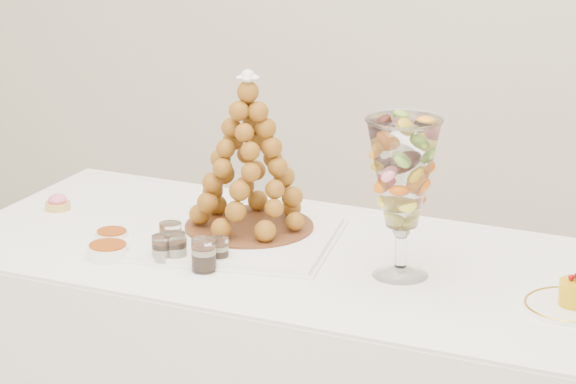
% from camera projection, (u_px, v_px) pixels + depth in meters
% --- Properties ---
extents(lace_tray, '(0.59, 0.48, 0.02)m').
position_uv_depth(lace_tray, '(222.00, 237.00, 3.37)').
color(lace_tray, white).
rests_on(lace_tray, buffet_table).
extents(macaron_vase, '(0.17, 0.17, 0.37)m').
position_uv_depth(macaron_vase, '(403.00, 175.00, 3.08)').
color(macaron_vase, white).
rests_on(macaron_vase, buffet_table).
extents(cake_plate, '(0.21, 0.21, 0.01)m').
position_uv_depth(cake_plate, '(571.00, 306.00, 2.96)').
color(cake_plate, white).
rests_on(cake_plate, buffet_table).
extents(pink_tart, '(0.07, 0.07, 0.04)m').
position_uv_depth(pink_tart, '(58.00, 203.00, 3.61)').
color(pink_tart, tan).
rests_on(pink_tart, buffet_table).
extents(verrine_a, '(0.07, 0.07, 0.07)m').
position_uv_depth(verrine_a, '(171.00, 238.00, 3.29)').
color(verrine_a, white).
rests_on(verrine_a, buffet_table).
extents(verrine_b, '(0.05, 0.05, 0.07)m').
position_uv_depth(verrine_b, '(176.00, 248.00, 3.22)').
color(verrine_b, white).
rests_on(verrine_b, buffet_table).
extents(verrine_c, '(0.06, 0.06, 0.06)m').
position_uv_depth(verrine_c, '(219.00, 251.00, 3.22)').
color(verrine_c, white).
rests_on(verrine_c, buffet_table).
extents(verrine_d, '(0.06, 0.06, 0.07)m').
position_uv_depth(verrine_d, '(162.00, 249.00, 3.22)').
color(verrine_d, white).
rests_on(verrine_d, buffet_table).
extents(verrine_e, '(0.06, 0.06, 0.08)m').
position_uv_depth(verrine_e, '(204.00, 255.00, 3.17)').
color(verrine_e, white).
rests_on(verrine_e, buffet_table).
extents(ramekin_back, '(0.08, 0.08, 0.03)m').
position_uv_depth(ramekin_back, '(112.00, 237.00, 3.37)').
color(ramekin_back, white).
rests_on(ramekin_back, buffet_table).
extents(ramekin_front, '(0.10, 0.10, 0.03)m').
position_uv_depth(ramekin_front, '(108.00, 252.00, 3.26)').
color(ramekin_front, white).
rests_on(ramekin_front, buffet_table).
extents(croquembouche, '(0.32, 0.32, 0.40)m').
position_uv_depth(croquembouche, '(249.00, 152.00, 3.36)').
color(croquembouche, brown).
rests_on(croquembouche, lace_tray).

